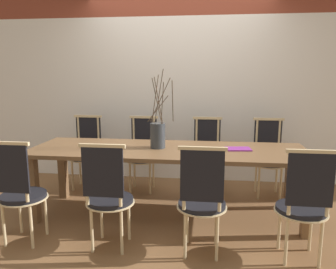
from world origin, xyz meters
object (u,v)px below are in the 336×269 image
(dining_table, at_px, (168,157))
(chair_near_center, at_px, (202,198))
(chair_far_center, at_px, (207,154))
(book_stack, at_px, (238,149))
(vase_centerpiece, at_px, (158,134))

(dining_table, distance_m, chair_near_center, 0.86)
(chair_far_center, bearing_deg, dining_table, 62.19)
(book_stack, bearing_deg, dining_table, -176.41)
(dining_table, bearing_deg, vase_centerpiece, 166.85)
(chair_near_center, distance_m, book_stack, 0.91)
(dining_table, bearing_deg, book_stack, 3.59)
(chair_near_center, relative_size, book_stack, 3.54)
(chair_far_center, relative_size, book_stack, 3.54)
(chair_near_center, bearing_deg, book_stack, 66.45)
(vase_centerpiece, xyz_separation_m, book_stack, (0.84, 0.02, -0.14))
(chair_near_center, relative_size, chair_far_center, 1.00)
(vase_centerpiece, bearing_deg, book_stack, 1.36)
(vase_centerpiece, distance_m, book_stack, 0.85)
(dining_table, distance_m, chair_far_center, 0.88)
(chair_near_center, bearing_deg, chair_far_center, 88.88)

